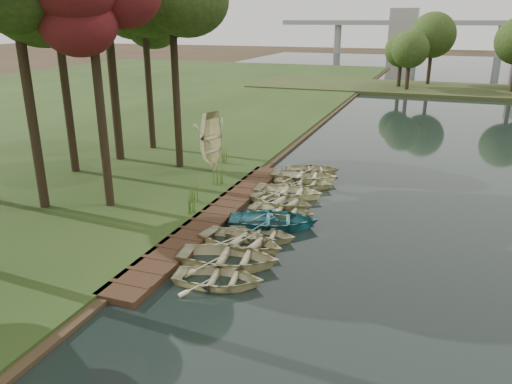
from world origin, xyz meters
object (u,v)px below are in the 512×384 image
(rowboat_0, at_px, (218,276))
(rowboat_1, at_px, (228,255))
(rowboat_2, at_px, (242,239))
(boardwalk, at_px, (215,216))
(stored_rowboat, at_px, (213,165))

(rowboat_0, xyz_separation_m, rowboat_1, (-0.25, 1.49, 0.07))
(rowboat_0, bearing_deg, rowboat_1, 0.22)
(rowboat_0, height_order, rowboat_2, rowboat_2)
(rowboat_1, bearing_deg, boardwalk, 22.51)
(rowboat_2, relative_size, stored_rowboat, 1.02)
(boardwalk, xyz_separation_m, rowboat_2, (2.33, -2.54, 0.28))
(rowboat_1, xyz_separation_m, stored_rowboat, (-5.37, 10.20, 0.22))
(boardwalk, bearing_deg, rowboat_1, -59.43)
(boardwalk, bearing_deg, rowboat_2, -47.43)
(rowboat_2, xyz_separation_m, stored_rowboat, (-5.27, 8.62, 0.24))
(rowboat_1, xyz_separation_m, rowboat_2, (-0.10, 1.57, -0.02))
(rowboat_1, bearing_deg, rowboat_0, -178.49)
(rowboat_0, height_order, rowboat_1, rowboat_1)
(rowboat_0, relative_size, rowboat_2, 0.88)
(boardwalk, distance_m, rowboat_0, 6.21)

